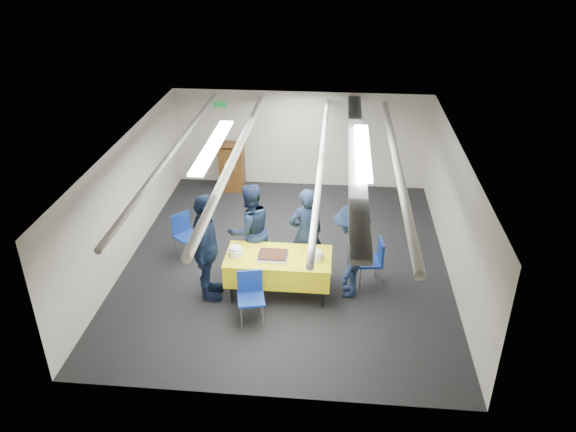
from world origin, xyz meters
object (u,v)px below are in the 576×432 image
object	(u,v)px
chair_near	(250,292)
sailor_b	(250,230)
chair_left	(184,231)
sailor_c	(206,248)
sheet_cake	(273,256)
sailor_a	(306,233)
chair_right	(374,258)
podium	(232,165)
serving_table	(279,267)
sailor_d	(350,252)

from	to	relation	value
chair_near	sailor_b	size ratio (longest dim) A/B	0.49
chair_left	sailor_c	world-z (taller)	sailor_c
sheet_cake	sailor_b	bearing A→B (deg)	124.79
chair_near	sailor_a	xyz separation A→B (m)	(0.79, 1.36, 0.34)
chair_right	sailor_b	xyz separation A→B (m)	(-2.21, 0.16, 0.35)
sheet_cake	sailor_c	size ratio (longest dim) A/B	0.26
podium	sailor_c	distance (m)	4.37
serving_table	chair_left	size ratio (longest dim) A/B	2.05
chair_right	chair_left	size ratio (longest dim) A/B	1.00
podium	chair_right	xyz separation A→B (m)	(3.19, -3.68, -0.08)
chair_left	sailor_a	bearing A→B (deg)	-11.43
chair_right	sailor_a	distance (m)	1.27
chair_right	chair_left	world-z (taller)	same
chair_left	podium	bearing A→B (deg)	83.30
chair_right	chair_left	xyz separation A→B (m)	(-3.55, 0.63, 0.00)
sailor_b	sailor_c	distance (m)	1.01
chair_right	podium	bearing A→B (deg)	130.94
sailor_b	sailor_d	xyz separation A→B (m)	(1.77, -0.51, -0.04)
serving_table	sailor_b	world-z (taller)	sailor_b
sailor_c	sailor_b	bearing A→B (deg)	-41.72
sailor_b	sailor_c	bearing A→B (deg)	20.36
sailor_c	sailor_d	distance (m)	2.40
sheet_cake	sailor_d	bearing A→B (deg)	8.63
sheet_cake	chair_right	xyz separation A→B (m)	(1.72, 0.55, -0.28)
serving_table	chair_near	distance (m)	0.82
podium	sailor_b	size ratio (longest dim) A/B	0.71
sailor_b	sailor_a	bearing A→B (deg)	146.78
sailor_a	sailor_b	size ratio (longest dim) A/B	0.98
chair_near	chair_left	bearing A→B (deg)	130.17
chair_right	sheet_cake	bearing A→B (deg)	-162.23
chair_right	sailor_d	bearing A→B (deg)	-140.81
serving_table	sailor_d	distance (m)	1.24
chair_right	sailor_c	size ratio (longest dim) A/B	0.45
chair_right	sailor_d	size ratio (longest dim) A/B	0.52
chair_left	sailor_a	world-z (taller)	sailor_a
sheet_cake	chair_near	world-z (taller)	chair_near
chair_left	sailor_c	size ratio (longest dim) A/B	0.45
chair_near	chair_left	distance (m)	2.40
sailor_a	sailor_b	bearing A→B (deg)	-24.97
podium	chair_near	bearing A→B (deg)	-76.32
podium	chair_left	xyz separation A→B (m)	(-0.36, -3.06, -0.08)
serving_table	podium	size ratio (longest dim) A/B	1.42
podium	chair_left	bearing A→B (deg)	-96.70
podium	sailor_d	distance (m)	4.89
chair_near	podium	bearing A→B (deg)	103.68
chair_near	chair_right	world-z (taller)	same
chair_left	chair_near	bearing A→B (deg)	-49.83
chair_near	chair_left	xyz separation A→B (m)	(-1.55, 1.84, 0.00)
podium	chair_left	size ratio (longest dim) A/B	1.44
sailor_b	chair_right	bearing A→B (deg)	142.93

